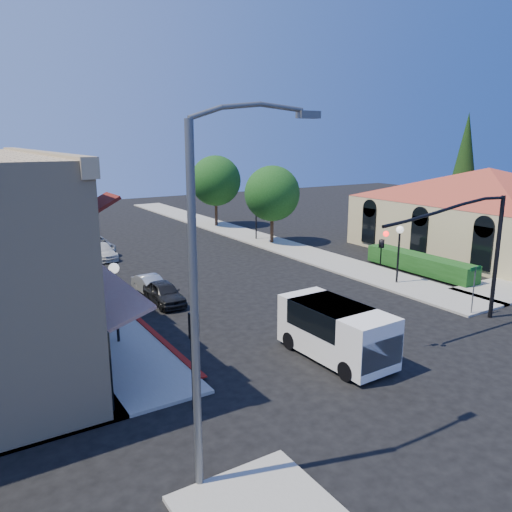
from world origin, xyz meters
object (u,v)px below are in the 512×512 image
street_tree_b (216,181)px  parked_car_b (151,285)px  lamppost_right_near (399,240)px  parked_car_a (164,293)px  lamppost_right_far (256,209)px  street_tree_a (272,194)px  lamppost_left_far (51,231)px  parked_car_d (95,245)px  secondary_signal (194,343)px  street_name_sign (474,282)px  conifer_far (465,163)px  lamppost_left_near (115,283)px  signal_mast_arm (471,241)px  parked_car_c (102,251)px  cobra_streetlight (207,284)px  white_van (337,328)px

street_tree_b → parked_car_b: (-13.60, -18.02, -4.02)m
lamppost_right_near → parked_car_a: (-13.30, 4.00, -2.14)m
lamppost_right_far → parked_car_a: size_ratio=1.01×
street_tree_a → lamppost_left_far: 17.36m
lamppost_right_near → parked_car_d: lamppost_right_near is taller
secondary_signal → parked_car_d: secondary_signal is taller
street_name_sign → parked_car_a: bearing=141.5°
parked_car_b → conifer_far: bearing=3.2°
street_tree_a → street_name_sign: (-1.30, -19.80, -2.50)m
lamppost_left_near → lamppost_right_near: size_ratio=1.00×
conifer_far → secondary_signal: conifer_far is taller
street_tree_a → parked_car_d: size_ratio=1.33×
signal_mast_arm → street_name_sign: (1.64, 0.70, -2.39)m
lamppost_left_far → secondary_signal: bearing=-88.6°
conifer_far → street_tree_a: size_ratio=1.70×
secondary_signal → signal_mast_arm: bearing=0.4°
signal_mast_arm → lamppost_right_near: size_ratio=2.24×
lamppost_right_near → lamppost_right_far: (0.00, 16.00, 0.00)m
parked_car_a → parked_car_c: (0.00, 12.02, -0.04)m
cobra_streetlight → lamppost_left_near: cobra_streetlight is taller
street_tree_b → white_van: (-10.37, -30.05, -3.28)m
lamppost_left_near → parked_car_a: lamppost_left_near is taller
white_van → lamppost_left_far: bearing=109.1°
secondary_signal → lamppost_right_near: size_ratio=0.93×
conifer_far → street_name_sign: 26.30m
conifer_far → street_tree_b: size_ratio=1.57×
street_tree_b → parked_car_d: street_tree_b is taller
street_tree_b → lamppost_right_near: bearing=-90.7°
lamppost_left_far → white_van: bearing=-70.9°
street_tree_a → lamppost_right_near: street_tree_a is taller
parked_car_b → parked_car_c: (0.00, 10.05, 0.04)m
conifer_far → cobra_streetlight: size_ratio=1.18×
cobra_streetlight → street_name_sign: (16.65, 4.20, -3.57)m
conifer_far → lamppost_right_near: 22.21m
lamppost_right_near → lamppost_right_far: same height
street_tree_a → lamppost_left_far: street_tree_a is taller
parked_car_b → white_van: bearing=-78.8°
street_tree_b → street_name_sign: 29.96m
street_name_sign → street_tree_a: bearing=86.2°
street_tree_b → parked_car_a: bearing=-124.2°
secondary_signal → cobra_streetlight: size_ratio=0.36×
street_name_sign → lamppost_right_near: bearing=80.2°
signal_mast_arm → parked_car_c: bearing=115.3°
street_name_sign → white_van: bearing=-178.4°
conifer_far → cobra_streetlight: (-37.15, -20.00, -1.09)m
street_tree_a → parked_car_d: (-13.60, 4.00, -3.52)m
street_tree_a → street_tree_b: size_ratio=0.92×
street_tree_b → lamppost_right_near: 24.07m
parked_car_c → street_name_sign: bearing=-60.1°
street_tree_a → parked_car_b: size_ratio=2.03×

